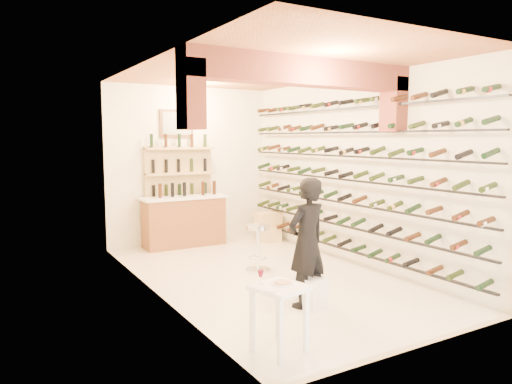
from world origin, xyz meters
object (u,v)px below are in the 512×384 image
chrome_barstool (258,244)px  white_stool (312,292)px  person (307,243)px  tasting_table (279,297)px  back_counter (184,220)px  crate_lower (268,233)px  wine_rack (343,174)px

chrome_barstool → white_stool: bearing=-98.5°
white_stool → chrome_barstool: chrome_barstool is taller
person → tasting_table: bearing=31.3°
back_counter → crate_lower: (1.70, -0.45, -0.37)m
white_stool → person: (-0.03, 0.07, 0.64)m
tasting_table → person: bearing=28.2°
back_counter → chrome_barstool: back_counter is taller
chrome_barstool → crate_lower: size_ratio=1.43×
back_counter → white_stool: size_ratio=4.37×
chrome_barstool → back_counter: bearing=98.9°
wine_rack → person: 2.38m
back_counter → white_stool: back_counter is taller
person → chrome_barstool: 1.82m
chrome_barstool → crate_lower: bearing=54.2°
person → chrome_barstool: size_ratio=2.20×
white_stool → person: size_ratio=0.23×
wine_rack → chrome_barstool: size_ratio=7.56×
wine_rack → white_stool: size_ratio=14.66×
tasting_table → white_stool: tasting_table is taller
tasting_table → person: 1.42m
person → crate_lower: 4.02m
wine_rack → tasting_table: bearing=-140.1°
wine_rack → white_stool: 2.65m
tasting_table → chrome_barstool: tasting_table is taller
person → crate_lower: person is taller
white_stool → chrome_barstool: size_ratio=0.52×
wine_rack → chrome_barstool: wine_rack is taller
white_stool → person: bearing=116.1°
white_stool → chrome_barstool: bearing=81.5°
back_counter → tasting_table: (-0.97, -5.00, 0.03)m
chrome_barstool → crate_lower: 2.31m
back_counter → person: 4.07m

